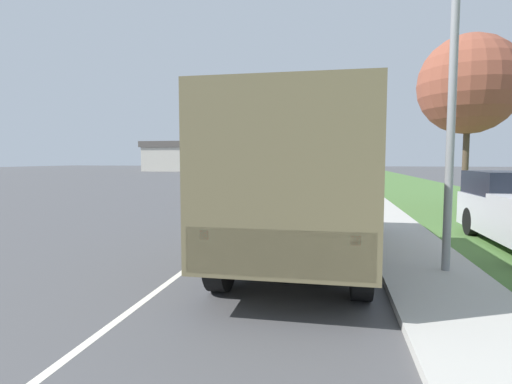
% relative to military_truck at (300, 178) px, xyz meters
% --- Properties ---
extents(ground_plane, '(180.00, 180.00, 0.00)m').
position_rel_military_truck_xyz_m(ground_plane, '(-2.08, 31.30, -1.72)').
color(ground_plane, '#4C4C4F').
extents(lane_centre_stripe, '(0.12, 120.00, 0.00)m').
position_rel_military_truck_xyz_m(lane_centre_stripe, '(-2.08, 31.30, -1.72)').
color(lane_centre_stripe, silver).
rests_on(lane_centre_stripe, ground).
extents(sidewalk_right, '(1.80, 120.00, 0.12)m').
position_rel_military_truck_xyz_m(sidewalk_right, '(2.42, 31.30, -1.66)').
color(sidewalk_right, beige).
rests_on(sidewalk_right, ground).
extents(grass_strip_right, '(7.00, 120.00, 0.02)m').
position_rel_military_truck_xyz_m(grass_strip_right, '(6.82, 31.30, -1.71)').
color(grass_strip_right, '#4C7538').
rests_on(grass_strip_right, ground).
extents(military_truck, '(2.48, 7.29, 3.13)m').
position_rel_military_truck_xyz_m(military_truck, '(0.00, 0.00, 0.00)').
color(military_truck, '#606647').
rests_on(military_truck, ground).
extents(car_nearest_ahead, '(1.92, 3.99, 1.45)m').
position_rel_military_truck_xyz_m(car_nearest_ahead, '(-0.64, 13.64, -1.06)').
color(car_nearest_ahead, maroon).
rests_on(car_nearest_ahead, ground).
extents(car_second_ahead, '(1.93, 4.60, 1.61)m').
position_rel_military_truck_xyz_m(car_second_ahead, '(-0.47, 29.87, -1.00)').
color(car_second_ahead, '#B7BABF').
rests_on(car_second_ahead, ground).
extents(car_third_ahead, '(1.89, 4.73, 1.63)m').
position_rel_military_truck_xyz_m(car_third_ahead, '(-0.20, 43.83, -0.99)').
color(car_third_ahead, navy).
rests_on(car_third_ahead, ground).
extents(car_fourth_ahead, '(1.83, 4.44, 1.50)m').
position_rel_military_truck_xyz_m(car_fourth_ahead, '(-3.70, 52.31, -1.04)').
color(car_fourth_ahead, tan).
rests_on(car_fourth_ahead, ground).
extents(car_farthest_ahead, '(1.79, 4.30, 1.37)m').
position_rel_military_truck_xyz_m(car_farthest_ahead, '(-4.09, 60.84, -1.10)').
color(car_farthest_ahead, '#336B3D').
rests_on(car_farthest_ahead, ground).
extents(tree_mid_right, '(3.85, 3.85, 6.93)m').
position_rel_military_truck_xyz_m(tree_mid_right, '(5.81, 9.01, 3.30)').
color(tree_mid_right, '#4C3D2D').
rests_on(tree_mid_right, grass_strip_right).
extents(building_distant, '(19.10, 12.36, 5.36)m').
position_rel_military_truck_xyz_m(building_distant, '(-23.72, 63.57, 0.99)').
color(building_distant, beige).
rests_on(building_distant, ground).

